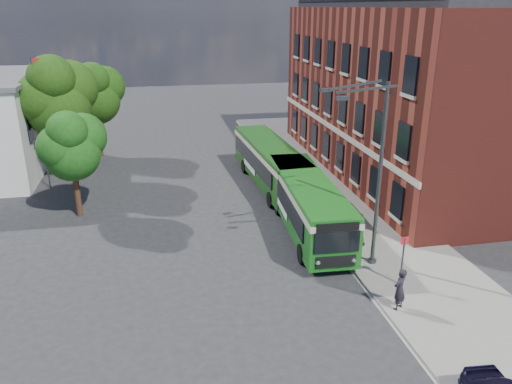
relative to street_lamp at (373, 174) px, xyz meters
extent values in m
plane|color=#29292B|center=(-4.84, 2.00, -4.79)|extent=(120.00, 120.00, 0.00)
cube|color=gray|center=(2.16, 10.00, -4.72)|extent=(6.00, 48.00, 0.15)
cube|color=beige|center=(-0.89, 10.00, -4.79)|extent=(0.12, 48.00, 0.01)
cube|color=maroon|center=(9.16, 14.00, 1.21)|extent=(12.00, 26.00, 12.00)
cube|color=beige|center=(3.12, 14.00, -1.19)|extent=(0.12, 26.00, 0.35)
cylinder|color=#3A3D40|center=(-17.34, 15.00, -0.29)|extent=(0.10, 0.10, 9.00)
cube|color=red|center=(-16.89, 15.00, 3.81)|extent=(0.90, 0.02, 0.60)
cylinder|color=#3A3D40|center=(0.36, 0.00, -4.64)|extent=(0.44, 0.44, 0.30)
cylinder|color=#3A3D40|center=(0.36, 0.00, -0.29)|extent=(0.18, 0.18, 9.00)
cube|color=#3A3D40|center=(-0.87, -0.60, 4.01)|extent=(2.58, 0.46, 0.37)
cube|color=#3A3D40|center=(-0.87, 0.60, 4.01)|extent=(2.58, 0.46, 0.37)
cube|color=#3A3D40|center=(-2.11, -1.08, 3.76)|extent=(0.55, 0.22, 0.16)
cube|color=#3A3D40|center=(-2.11, 1.08, 3.76)|extent=(0.55, 0.22, 0.16)
cylinder|color=#3A3D40|center=(0.76, -2.20, -3.54)|extent=(0.08, 0.08, 2.50)
cube|color=red|center=(0.76, -2.20, -2.44)|extent=(0.35, 0.04, 0.35)
cube|color=#176119|center=(-1.64, 4.51, -3.02)|extent=(3.07, 11.05, 2.45)
cube|color=#176119|center=(-1.64, 4.51, -4.29)|extent=(3.11, 11.09, 0.14)
cube|color=black|center=(-2.90, 4.87, -2.89)|extent=(0.55, 9.13, 1.10)
cube|color=black|center=(-0.34, 4.74, -2.89)|extent=(0.55, 9.13, 1.10)
cube|color=beige|center=(-1.64, 4.51, -2.19)|extent=(3.13, 11.11, 0.32)
cube|color=#176119|center=(-1.64, 4.51, -1.83)|extent=(2.96, 10.94, 0.12)
cube|color=black|center=(-1.92, -0.98, -2.84)|extent=(2.15, 0.19, 1.05)
cube|color=black|center=(-1.92, -0.99, -2.09)|extent=(2.00, 0.18, 0.38)
cube|color=black|center=(-1.92, -0.99, -3.84)|extent=(1.90, 0.18, 0.55)
sphere|color=silver|center=(-2.77, -0.93, -3.84)|extent=(0.26, 0.26, 0.26)
sphere|color=silver|center=(-1.07, -1.01, -3.84)|extent=(0.26, 0.26, 0.26)
cube|color=black|center=(-1.35, 10.00, -2.79)|extent=(2.00, 0.18, 0.90)
cube|color=white|center=(-2.87, 5.57, -3.64)|extent=(0.21, 3.20, 0.45)
cylinder|color=black|center=(-3.00, 0.91, -4.29)|extent=(0.33, 1.01, 1.00)
cylinder|color=black|center=(-0.66, 0.79, -4.29)|extent=(0.33, 1.01, 1.00)
cylinder|color=black|center=(-2.67, 7.23, -4.29)|extent=(0.33, 1.01, 1.00)
cylinder|color=black|center=(-0.33, 7.11, -4.29)|extent=(0.33, 1.01, 1.00)
cube|color=#184E12|center=(-1.91, 12.64, -3.02)|extent=(3.15, 11.99, 2.45)
cube|color=#184E12|center=(-1.91, 12.64, -4.29)|extent=(3.19, 12.03, 0.14)
cube|color=black|center=(-3.21, 12.87, -2.89)|extent=(0.63, 10.06, 1.10)
cube|color=black|center=(-0.65, 13.01, -2.89)|extent=(0.63, 10.06, 1.10)
cube|color=#F3EBC8|center=(-1.91, 12.64, -2.19)|extent=(3.21, 12.05, 0.32)
cube|color=#184E12|center=(-1.91, 12.64, -1.83)|extent=(3.05, 11.89, 0.12)
cube|color=black|center=(-1.58, 6.68, -2.84)|extent=(2.15, 0.20, 1.05)
cube|color=black|center=(-1.58, 6.67, -2.09)|extent=(2.00, 0.19, 0.38)
cube|color=black|center=(-1.58, 6.67, -3.84)|extent=(1.90, 0.18, 0.55)
sphere|color=silver|center=(-2.43, 6.64, -3.84)|extent=(0.26, 0.26, 0.26)
sphere|color=silver|center=(-0.74, 6.74, -3.84)|extent=(0.26, 0.26, 0.26)
cube|color=black|center=(-2.24, 18.59, -2.79)|extent=(2.00, 0.19, 0.90)
cube|color=white|center=(-3.26, 13.56, -3.64)|extent=(0.22, 3.20, 0.45)
cylinder|color=black|center=(-2.85, 8.44, -4.29)|extent=(0.33, 1.01, 1.00)
cylinder|color=black|center=(-0.52, 8.57, -4.29)|extent=(0.33, 1.01, 1.00)
cylinder|color=black|center=(-3.25, 15.70, -4.29)|extent=(0.33, 1.01, 1.00)
cylinder|color=black|center=(-0.92, 15.83, -4.29)|extent=(0.33, 1.01, 1.00)
imported|color=black|center=(-0.24, -4.00, -3.71)|extent=(0.81, 0.75, 1.85)
imported|color=black|center=(0.40, 2.00, -3.75)|extent=(1.01, 0.87, 1.78)
cylinder|color=#372214|center=(-14.66, 9.45, -3.38)|extent=(0.36, 0.36, 2.82)
sphere|color=#194A13|center=(-14.66, 9.45, -0.82)|extent=(3.33, 3.33, 3.33)
sphere|color=#194A13|center=(-14.01, 9.96, 0.02)|extent=(2.82, 2.82, 2.82)
sphere|color=#194A13|center=(-15.23, 9.00, -0.30)|extent=(2.56, 2.56, 2.56)
sphere|color=#194A13|center=(-14.66, 8.81, 0.66)|extent=(2.31, 2.31, 2.31)
cylinder|color=#372214|center=(-16.41, 16.61, -2.85)|extent=(0.36, 0.36, 3.89)
sphere|color=#1E400F|center=(-16.41, 16.61, 0.69)|extent=(4.60, 4.60, 4.60)
sphere|color=#1E400F|center=(-15.52, 17.32, 1.84)|extent=(3.89, 3.89, 3.89)
sphere|color=#1E400F|center=(-17.20, 15.99, 1.40)|extent=(3.54, 3.54, 3.54)
sphere|color=#1E400F|center=(-16.41, 15.73, 2.73)|extent=(3.18, 3.18, 3.18)
cylinder|color=#372214|center=(-14.48, 22.62, -3.09)|extent=(0.36, 0.36, 3.40)
sphere|color=#1C3F0E|center=(-14.48, 22.62, 0.00)|extent=(4.01, 4.01, 4.01)
sphere|color=#1C3F0E|center=(-13.71, 23.24, 1.00)|extent=(3.40, 3.40, 3.40)
sphere|color=#1C3F0E|center=(-15.17, 22.08, 0.61)|extent=(3.09, 3.09, 3.09)
sphere|color=#1C3F0E|center=(-14.48, 21.85, 1.77)|extent=(2.78, 2.78, 2.78)
camera|label=1|loc=(-9.63, -20.40, 7.29)|focal=35.00mm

